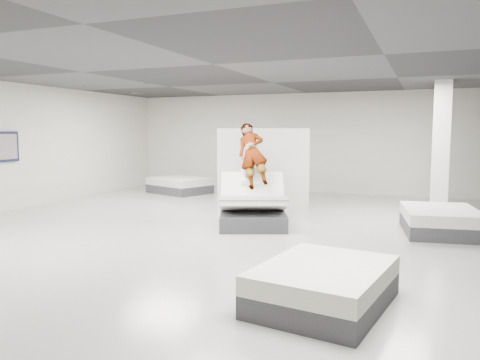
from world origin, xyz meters
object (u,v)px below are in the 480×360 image
Objects in this scene: flat_bed_right_near at (324,285)px; hero_bed at (253,209)px; flat_bed_right_far at (440,221)px; divider_panel at (263,170)px; flat_bed_left_far at (180,185)px; person at (252,168)px; column at (441,147)px; remote at (263,179)px; wall_poster at (2,147)px.

hero_bed is at bearing 120.47° from flat_bed_right_near.
hero_bed is at bearing -169.92° from flat_bed_right_far.
flat_bed_left_far is at bearing 126.77° from divider_panel.
person is 4.86m from column.
hero_bed reaches higher than flat_bed_right_far.
person is (-0.12, 0.31, 0.82)m from hero_bed.
flat_bed_left_far is (-3.62, 2.28, -0.78)m from divider_panel.
person is 5.02m from flat_bed_right_near.
remote is (0.33, -0.24, -0.19)m from person.
remote is at bearing -57.85° from person.
flat_bed_right_far is at bearing -12.25° from remote.
flat_bed_right_far is at bearing -35.94° from divider_panel.
hero_bed is 0.96× the size of divider_panel.
wall_poster is (-9.93, -4.00, 0.00)m from column.
column is (4.03, 1.60, 0.58)m from divider_panel.
hero_bed is at bearing -137.82° from column.
flat_bed_right_far is (4.02, -1.07, -0.78)m from divider_panel.
column is at bearing 16.59° from person.
column is (3.79, 3.02, 0.42)m from person.
hero_bed is 3.71m from flat_bed_right_far.
flat_bed_right_near is at bearing -100.35° from column.
person is at bearing -43.72° from flat_bed_left_far.
column is (1.33, 7.29, 1.36)m from flat_bed_right_near.
hero_bed reaches higher than remote.
person is at bearing 119.90° from flat_bed_right_near.
flat_bed_right_near is (2.12, -4.03, -0.75)m from remote.
wall_poster reaches higher than flat_bed_right_near.
hero_bed is 0.89m from person.
divider_panel is 1.04× the size of flat_bed_left_far.
flat_bed_right_near is 9.31m from wall_poster.
flat_bed_right_near is 0.88× the size of flat_bed_left_far.
remote is 1.76m from divider_panel.
wall_poster reaches higher than hero_bed.
flat_bed_right_near is 10.17m from flat_bed_left_far.
wall_poster is (-9.92, -1.33, 1.36)m from flat_bed_right_far.
flat_bed_right_near is 7.54m from column.
remote is at bearing 117.77° from flat_bed_right_near.
divider_panel reaches higher than hero_bed.
hero_bed is 0.67m from remote.
remote is at bearing -91.79° from divider_panel.
person is 3.91m from flat_bed_right_far.
divider_panel is (-0.24, 1.41, -0.16)m from person.
flat_bed_left_far is (-4.20, 3.94, -0.74)m from remote.
person is 11.72× the size of remote.
hero_bed is 0.67× the size of column.
wall_poster reaches higher than flat_bed_left_far.
divider_panel is at bearing 77.85° from person.
wall_poster is at bearing -158.07° from column.
flat_bed_left_far is 0.68× the size of column.
divider_panel is at bearing -158.34° from column.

